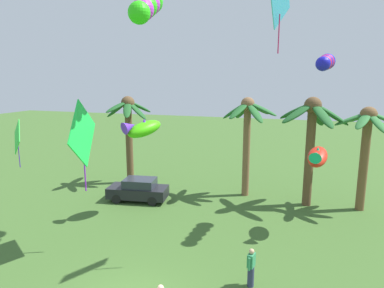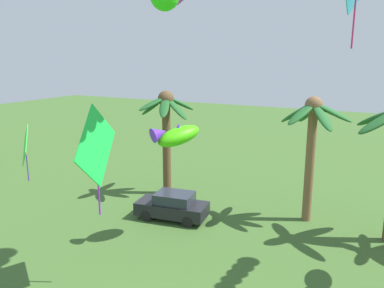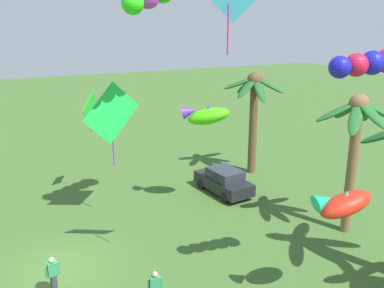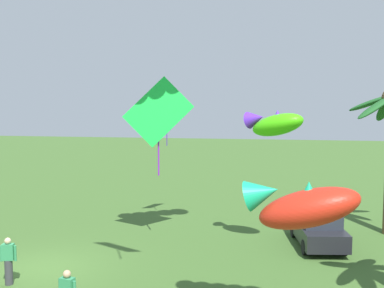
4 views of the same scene
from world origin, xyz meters
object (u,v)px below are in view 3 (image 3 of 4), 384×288
at_px(palm_tree_2, 356,132).
at_px(spectator_0, 53,276).
at_px(kite_tube_0, 377,62).
at_px(kite_fish_1, 206,115).
at_px(parked_car_0, 224,181).
at_px(kite_fish_3, 342,204).
at_px(palm_tree_1, 254,100).
at_px(kite_diamond_6, 111,114).
at_px(kite_diamond_2, 90,107).

bearing_deg(palm_tree_2, spectator_0, -92.42).
height_order(spectator_0, kite_tube_0, kite_tube_0).
bearing_deg(palm_tree_2, kite_fish_1, -135.87).
height_order(parked_car_0, kite_tube_0, kite_tube_0).
bearing_deg(kite_fish_1, kite_fish_3, 3.06).
relative_size(kite_tube_0, kite_fish_1, 1.14).
xyz_separation_m(kite_tube_0, kite_fish_1, (-9.70, -1.19, -3.63)).
relative_size(palm_tree_1, kite_diamond_6, 1.60).
bearing_deg(spectator_0, kite_fish_1, 118.71).
height_order(parked_car_0, kite_fish_1, kite_fish_1).
distance_m(kite_fish_1, kite_fish_3, 9.68).
xyz_separation_m(spectator_0, kite_diamond_2, (-8.63, 3.41, 4.53)).
distance_m(parked_car_0, kite_tube_0, 13.71).
bearing_deg(kite_fish_1, kite_tube_0, 7.00).
bearing_deg(kite_tube_0, parked_car_0, 176.42).
bearing_deg(spectator_0, palm_tree_2, 87.58).
relative_size(palm_tree_1, kite_fish_3, 2.86).
relative_size(palm_tree_1, spectator_0, 4.24).
distance_m(palm_tree_2, kite_diamond_6, 11.58).
height_order(palm_tree_2, kite_diamond_6, kite_diamond_6).
bearing_deg(palm_tree_1, kite_diamond_2, -91.05).
height_order(kite_fish_3, kite_diamond_6, kite_diamond_6).
bearing_deg(kite_fish_3, palm_tree_2, 132.90).
distance_m(kite_fish_1, kite_diamond_6, 4.86).
bearing_deg(kite_diamond_2, spectator_0, -21.58).
distance_m(palm_tree_1, kite_diamond_6, 10.54).
bearing_deg(parked_car_0, palm_tree_2, 26.13).
bearing_deg(palm_tree_2, palm_tree_1, 179.38).
height_order(palm_tree_1, kite_fish_1, palm_tree_1).
relative_size(spectator_0, kite_diamond_6, 0.38).
bearing_deg(kite_fish_3, kite_tube_0, 81.43).
distance_m(kite_tube_0, kite_fish_1, 10.43).
bearing_deg(palm_tree_2, parked_car_0, -153.87).
distance_m(palm_tree_1, palm_tree_2, 9.02).
xyz_separation_m(kite_tube_0, kite_fish_3, (-0.10, -0.68, -4.71)).
distance_m(parked_car_0, kite_fish_3, 11.54).
distance_m(spectator_0, kite_diamond_2, 10.33).
bearing_deg(kite_diamond_2, kite_tube_0, 25.15).
xyz_separation_m(parked_car_0, kite_diamond_6, (0.74, -6.69, 4.83)).
bearing_deg(kite_fish_1, spectator_0, -61.29).
relative_size(palm_tree_2, kite_fish_1, 2.54).
relative_size(palm_tree_2, spectator_0, 4.29).
bearing_deg(kite_fish_3, kite_fish_1, -176.94).
relative_size(palm_tree_1, kite_tube_0, 2.21).
bearing_deg(kite_tube_0, palm_tree_2, 138.10).
bearing_deg(kite_diamond_2, kite_fish_1, 53.06).
relative_size(kite_fish_3, kite_diamond_6, 0.56).
bearing_deg(kite_diamond_6, spectator_0, -35.61).
bearing_deg(kite_tube_0, kite_fish_1, -173.00).
height_order(kite_fish_1, kite_diamond_2, kite_diamond_2).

